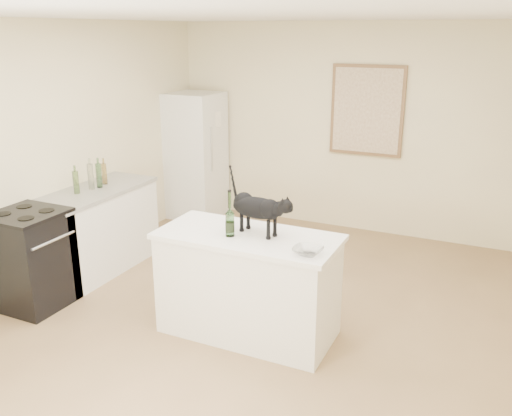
% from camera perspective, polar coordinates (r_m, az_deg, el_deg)
% --- Properties ---
extents(floor, '(5.50, 5.50, 0.00)m').
position_cam_1_polar(floor, '(5.07, -0.83, -11.41)').
color(floor, '#997851').
rests_on(floor, ground).
extents(ceiling, '(5.50, 5.50, 0.00)m').
position_cam_1_polar(ceiling, '(4.42, -0.99, 19.41)').
color(ceiling, white).
rests_on(ceiling, ground).
extents(wall_back, '(4.50, 0.00, 4.50)m').
position_cam_1_polar(wall_back, '(7.09, 9.00, 8.12)').
color(wall_back, beige).
rests_on(wall_back, ground).
extents(wall_left, '(0.00, 5.50, 5.50)m').
position_cam_1_polar(wall_left, '(5.90, -21.03, 5.15)').
color(wall_left, beige).
rests_on(wall_left, ground).
extents(island_base, '(1.44, 0.67, 0.86)m').
position_cam_1_polar(island_base, '(4.67, -0.82, -8.16)').
color(island_base, white).
rests_on(island_base, floor).
extents(island_top, '(1.50, 0.70, 0.04)m').
position_cam_1_polar(island_top, '(4.49, -0.85, -3.01)').
color(island_top, white).
rests_on(island_top, island_base).
extents(left_cabinets, '(0.60, 1.40, 0.86)m').
position_cam_1_polar(left_cabinets, '(6.14, -16.18, -2.37)').
color(left_cabinets, white).
rests_on(left_cabinets, floor).
extents(left_countertop, '(0.62, 1.44, 0.04)m').
position_cam_1_polar(left_countertop, '(6.00, -16.55, 1.66)').
color(left_countertop, gray).
rests_on(left_countertop, left_cabinets).
extents(stove, '(0.60, 0.60, 0.90)m').
position_cam_1_polar(stove, '(5.54, -22.28, -5.04)').
color(stove, black).
rests_on(stove, floor).
extents(fridge, '(0.68, 0.68, 1.70)m').
position_cam_1_polar(fridge, '(7.60, -6.34, 5.42)').
color(fridge, white).
rests_on(fridge, floor).
extents(artwork_frame, '(0.90, 0.03, 1.10)m').
position_cam_1_polar(artwork_frame, '(6.95, 11.43, 9.87)').
color(artwork_frame, brown).
rests_on(artwork_frame, wall_back).
extents(artwork_canvas, '(0.82, 0.00, 1.02)m').
position_cam_1_polar(artwork_canvas, '(6.93, 11.40, 9.85)').
color(artwork_canvas, beige).
rests_on(artwork_canvas, wall_back).
extents(black_cat, '(0.59, 0.31, 0.40)m').
position_cam_1_polar(black_cat, '(4.44, 0.12, -0.27)').
color(black_cat, black).
rests_on(black_cat, island_top).
extents(wine_bottle, '(0.07, 0.07, 0.34)m').
position_cam_1_polar(wine_bottle, '(4.40, -2.74, -0.86)').
color(wine_bottle, '#2A6026').
rests_on(wine_bottle, island_top).
extents(glass_bowl, '(0.23, 0.23, 0.05)m').
position_cam_1_polar(glass_bowl, '(4.11, 5.41, -4.47)').
color(glass_bowl, silver).
rests_on(glass_bowl, island_top).
extents(fridge_paper, '(0.06, 0.15, 0.20)m').
position_cam_1_polar(fridge_paper, '(7.34, -4.11, 9.15)').
color(fridge_paper, white).
rests_on(fridge_paper, fridge).
extents(counter_bottle_cluster, '(0.12, 0.47, 0.27)m').
position_cam_1_polar(counter_bottle_cluster, '(6.00, -16.62, 3.09)').
color(counter_bottle_cluster, '#326021').
rests_on(counter_bottle_cluster, left_countertop).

